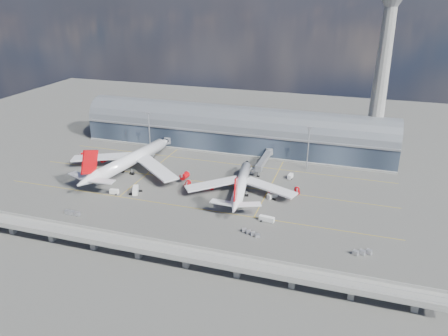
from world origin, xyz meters
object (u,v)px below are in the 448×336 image
(airliner_left, at_px, (128,161))
(cargo_train_2, at_px, (362,252))
(service_truck_4, at_px, (290,176))
(service_truck_0, at_px, (135,190))
(floodlight_mast_left, at_px, (149,131))
(service_truck_3, at_px, (272,196))
(cargo_train_0, at_px, (72,213))
(control_tower, at_px, (382,75))
(floodlight_mast_right, at_px, (308,147))
(service_truck_5, at_px, (249,170))
(airliner_right, at_px, (241,185))
(cargo_train_1, at_px, (251,233))
(service_truck_1, at_px, (114,192))
(service_truck_2, at_px, (267,219))

(airliner_left, relative_size, cargo_train_2, 9.82)
(service_truck_4, distance_m, cargo_train_2, 76.27)
(service_truck_0, bearing_deg, floodlight_mast_left, 86.05)
(floodlight_mast_left, bearing_deg, service_truck_3, -25.87)
(airliner_left, xyz_separation_m, cargo_train_0, (0.16, -52.97, -5.96))
(cargo_train_2, bearing_deg, service_truck_0, 102.03)
(control_tower, distance_m, floodlight_mast_right, 58.76)
(floodlight_mast_left, xyz_separation_m, service_truck_5, (69.37, -15.02, -12.05))
(airliner_right, bearing_deg, cargo_train_1, -77.62)
(control_tower, xyz_separation_m, airliner_left, (-130.85, -63.39, -44.73))
(service_truck_3, relative_size, cargo_train_0, 0.73)
(service_truck_4, xyz_separation_m, service_truck_5, (-23.93, 1.10, 0.27))
(service_truck_5, bearing_deg, service_truck_1, 154.12)
(service_truck_3, height_order, cargo_train_1, service_truck_3)
(service_truck_4, bearing_deg, floodlight_mast_right, 76.19)
(cargo_train_1, bearing_deg, service_truck_2, -40.00)
(control_tower, distance_m, cargo_train_1, 128.64)
(service_truck_1, xyz_separation_m, cargo_train_2, (121.90, -18.23, -0.36))
(service_truck_0, height_order, service_truck_3, service_truck_0)
(cargo_train_0, bearing_deg, cargo_train_2, -87.97)
(service_truck_5, distance_m, cargo_train_1, 67.59)
(floodlight_mast_left, distance_m, airliner_right, 85.01)
(service_truck_1, bearing_deg, service_truck_0, -76.73)
(control_tower, relative_size, service_truck_2, 14.43)
(control_tower, relative_size, cargo_train_1, 11.48)
(cargo_train_0, relative_size, cargo_train_1, 0.91)
(service_truck_1, xyz_separation_m, cargo_train_1, (76.27, -17.16, -0.50))
(service_truck_3, distance_m, service_truck_5, 34.16)
(floodlight_mast_right, relative_size, cargo_train_1, 2.86)
(airliner_left, bearing_deg, service_truck_1, -66.77)
(floodlight_mast_left, bearing_deg, cargo_train_2, -31.41)
(service_truck_0, height_order, service_truck_1, service_truck_0)
(cargo_train_0, bearing_deg, service_truck_4, -52.07)
(floodlight_mast_left, bearing_deg, cargo_train_0, -87.20)
(control_tower, bearing_deg, floodlight_mast_left, -168.28)
(airliner_right, distance_m, service_truck_0, 54.06)
(service_truck_3, height_order, service_truck_5, service_truck_5)
(service_truck_3, relative_size, cargo_train_1, 0.66)
(service_truck_1, relative_size, service_truck_3, 0.80)
(service_truck_0, distance_m, service_truck_1, 10.76)
(cargo_train_2, bearing_deg, airliner_right, 81.07)
(service_truck_1, height_order, service_truck_5, service_truck_5)
(service_truck_5, height_order, cargo_train_2, service_truck_5)
(service_truck_4, bearing_deg, control_tower, 55.37)
(airliner_right, distance_m, cargo_train_1, 39.98)
(floodlight_mast_right, bearing_deg, control_tower, 38.66)
(floodlight_mast_left, bearing_deg, control_tower, 11.72)
(floodlight_mast_left, relative_size, service_truck_4, 5.43)
(cargo_train_0, bearing_deg, cargo_train_1, -85.51)
(airliner_left, xyz_separation_m, cargo_train_1, (83.24, -44.77, -6.11))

